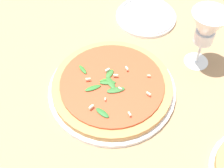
{
  "coord_description": "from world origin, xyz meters",
  "views": [
    {
      "loc": [
        -0.37,
        -0.34,
        0.66
      ],
      "look_at": [
        -0.04,
        0.02,
        0.03
      ],
      "focal_mm": 50.0,
      "sensor_mm": 36.0,
      "label": 1
    }
  ],
  "objects": [
    {
      "name": "ground_plane",
      "position": [
        0.0,
        0.0,
        0.0
      ],
      "size": [
        6.0,
        6.0,
        0.0
      ],
      "primitive_type": "plane",
      "color": "#9E7A56"
    },
    {
      "name": "pizza_arugula_main",
      "position": [
        -0.04,
        0.02,
        0.02
      ],
      "size": [
        0.33,
        0.33,
        0.05
      ],
      "color": "white",
      "rests_on": "ground_plane"
    },
    {
      "name": "wine_glass",
      "position": [
        0.21,
        -0.07,
        0.12
      ],
      "size": [
        0.09,
        0.09,
        0.17
      ],
      "color": "white",
      "rests_on": "ground_plane"
    },
    {
      "name": "side_plate_white",
      "position": [
        0.24,
        0.15,
        0.01
      ],
      "size": [
        0.19,
        0.19,
        0.02
      ],
      "color": "white",
      "rests_on": "ground_plane"
    }
  ]
}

